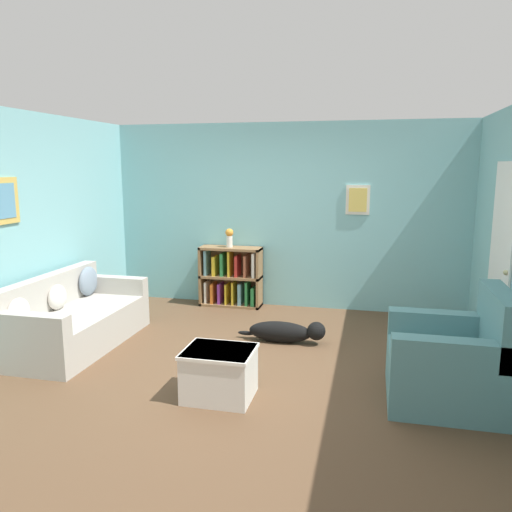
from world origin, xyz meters
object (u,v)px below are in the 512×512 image
object	(u,v)px
vase	(229,237)
recliner_chair	(454,363)
coffee_table	(219,372)
couch	(73,320)
bookshelf	(231,278)
dog	(286,332)

from	to	relation	value
vase	recliner_chair	bearing A→B (deg)	-42.31
coffee_table	vase	xyz separation A→B (m)	(-0.73, 2.84, 0.78)
couch	vase	distance (m)	2.45
bookshelf	recliner_chair	distance (m)	3.65
vase	bookshelf	bearing A→B (deg)	40.04
couch	vase	xyz separation A→B (m)	(1.27, 1.97, 0.72)
couch	dog	distance (m)	2.42
coffee_table	vase	distance (m)	3.03
bookshelf	recliner_chair	xyz separation A→B (m)	(2.68, -2.47, -0.06)
couch	dog	bearing A→B (deg)	14.97
dog	vase	size ratio (longest dim) A/B	3.89
recliner_chair	dog	xyz separation A→B (m)	(-1.63, 1.11, -0.22)
bookshelf	dog	distance (m)	1.74
dog	recliner_chair	bearing A→B (deg)	-34.26
bookshelf	dog	world-z (taller)	bookshelf
bookshelf	coffee_table	distance (m)	2.95
bookshelf	recliner_chair	bearing A→B (deg)	-42.68
bookshelf	recliner_chair	size ratio (longest dim) A/B	0.89
couch	bookshelf	bearing A→B (deg)	57.01
recliner_chair	coffee_table	world-z (taller)	recliner_chair
couch	dog	world-z (taller)	couch
bookshelf	vase	world-z (taller)	vase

